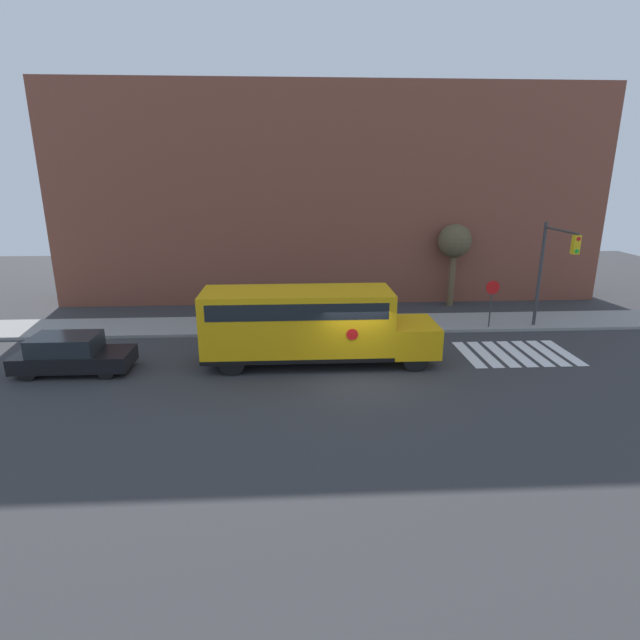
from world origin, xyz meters
name	(u,v)px	position (x,y,z in m)	size (l,w,h in m)	color
ground_plane	(356,375)	(0.00, 0.00, 0.00)	(60.00, 60.00, 0.00)	#333335
sidewalk_strip	(340,324)	(0.00, 6.50, 0.07)	(44.00, 3.00, 0.15)	gray
building_backdrop	(331,196)	(0.00, 13.00, 6.17)	(32.00, 4.00, 12.34)	brown
crosswalk_stripes	(516,353)	(7.23, 2.00, 0.00)	(4.70, 3.20, 0.01)	white
school_bus	(307,322)	(-1.83, 1.39, 1.74)	(9.38, 2.57, 3.06)	#EAA80F
parked_car	(71,354)	(-11.03, 0.93, 0.74)	(4.37, 1.76, 1.51)	black
stop_sign	(492,298)	(7.31, 5.38, 1.64)	(0.67, 0.10, 2.49)	#38383A
traffic_light	(552,263)	(9.70, 4.65, 3.48)	(0.28, 2.97, 5.27)	#38383A
tree_near_sidewalk	(454,243)	(6.84, 10.18, 3.66)	(1.90, 1.90, 4.74)	brown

